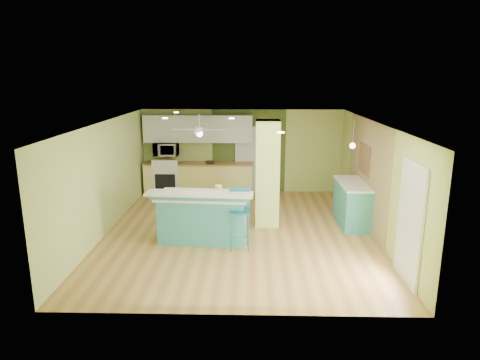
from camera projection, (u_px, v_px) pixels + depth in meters
name	position (u px, v px, depth m)	size (l,w,h in m)	color
floor	(239.00, 232.00, 9.81)	(6.00, 7.00, 0.01)	#A06E38
ceiling	(239.00, 122.00, 9.21)	(6.00, 7.00, 0.01)	white
wall_back	(242.00, 151.00, 12.91)	(6.00, 0.01, 2.50)	#B2C268
wall_front	(232.00, 237.00, 6.11)	(6.00, 0.01, 2.50)	#B2C268
wall_left	(105.00, 178.00, 9.59)	(0.01, 7.00, 2.50)	#B2C268
wall_right	(375.00, 179.00, 9.44)	(0.01, 7.00, 2.50)	#B2C268
wood_panel	(367.00, 173.00, 10.02)	(0.02, 3.40, 2.50)	#8B784F
olive_accent	(249.00, 151.00, 12.89)	(2.20, 0.02, 2.50)	#435321
interior_door	(249.00, 160.00, 12.92)	(0.82, 0.05, 2.00)	silver
french_door	(410.00, 223.00, 7.25)	(0.04, 1.08, 2.10)	white
column	(267.00, 174.00, 9.98)	(0.55, 0.55, 2.50)	#C2E067
kitchen_run	(199.00, 178.00, 12.84)	(3.25, 0.63, 0.94)	#E1DA76
stove	(167.00, 179.00, 12.85)	(0.76, 0.66, 1.08)	silver
upper_cabinets	(198.00, 129.00, 12.60)	(3.20, 0.34, 0.80)	silver
microwave	(166.00, 149.00, 12.65)	(0.70, 0.48, 0.39)	white
ceiling_fan	(199.00, 130.00, 11.28)	(1.41, 1.41, 0.61)	white
pendant_lamp	(353.00, 146.00, 10.02)	(0.14, 0.14, 0.69)	silver
wall_decor	(365.00, 159.00, 10.14)	(0.03, 0.90, 0.70)	brown
peninsula	(203.00, 216.00, 9.22)	(2.22, 1.29, 1.17)	teal
bar_stool	(240.00, 209.00, 8.74)	(0.43, 0.43, 1.25)	teal
side_counter	(352.00, 203.00, 10.22)	(0.67, 1.58, 1.02)	teal
fruit_bowl	(210.00, 163.00, 12.61)	(0.30, 0.30, 0.07)	#362316
canister	(218.00, 189.00, 9.23)	(0.15, 0.15, 0.17)	yellow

